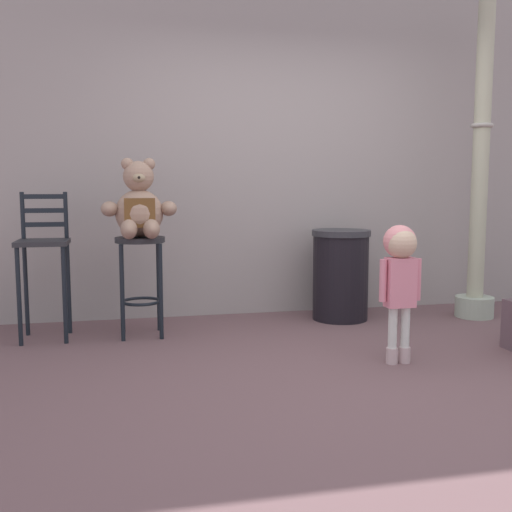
{
  "coord_description": "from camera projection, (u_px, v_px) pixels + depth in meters",
  "views": [
    {
      "loc": [
        -1.28,
        -3.2,
        1.13
      ],
      "look_at": [
        -0.38,
        0.85,
        0.65
      ],
      "focal_mm": 41.16,
      "sensor_mm": 36.0,
      "label": 1
    }
  ],
  "objects": [
    {
      "name": "teddy_bear",
      "position": [
        139.0,
        208.0,
        4.38
      ],
      "size": [
        0.56,
        0.5,
        0.59
      ],
      "color": "#9F7D68",
      "rests_on": "bar_stool_with_teddy"
    },
    {
      "name": "child_walking",
      "position": [
        400.0,
        264.0,
        3.73
      ],
      "size": [
        0.28,
        0.23,
        0.9
      ],
      "rotation": [
        0.0,
        0.0,
        0.57
      ],
      "color": "#C6A9AA",
      "rests_on": "ground_plane"
    },
    {
      "name": "ground_plane",
      "position": [
        349.0,
        377.0,
        3.51
      ],
      "size": [
        24.0,
        24.0,
        0.0
      ],
      "primitive_type": "plane",
      "color": "brown"
    },
    {
      "name": "building_wall",
      "position": [
        268.0,
        113.0,
        5.3
      ],
      "size": [
        6.49,
        0.3,
        3.6
      ],
      "primitive_type": "cube",
      "color": "#9B918D",
      "rests_on": "ground_plane"
    },
    {
      "name": "trash_bin",
      "position": [
        340.0,
        274.0,
        5.04
      ],
      "size": [
        0.5,
        0.5,
        0.77
      ],
      "color": "black",
      "rests_on": "ground_plane"
    },
    {
      "name": "bar_chair_empty",
      "position": [
        44.0,
        253.0,
        4.36
      ],
      "size": [
        0.37,
        0.37,
        1.1
      ],
      "color": "#26262A",
      "rests_on": "ground_plane"
    },
    {
      "name": "lamppost",
      "position": [
        479.0,
        187.0,
        5.04
      ],
      "size": [
        0.33,
        0.33,
        2.86
      ],
      "color": "#A5B09D",
      "rests_on": "ground_plane"
    },
    {
      "name": "bar_stool_with_teddy",
      "position": [
        141.0,
        266.0,
        4.45
      ],
      "size": [
        0.37,
        0.37,
        0.76
      ],
      "color": "#26262A",
      "rests_on": "ground_plane"
    }
  ]
}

